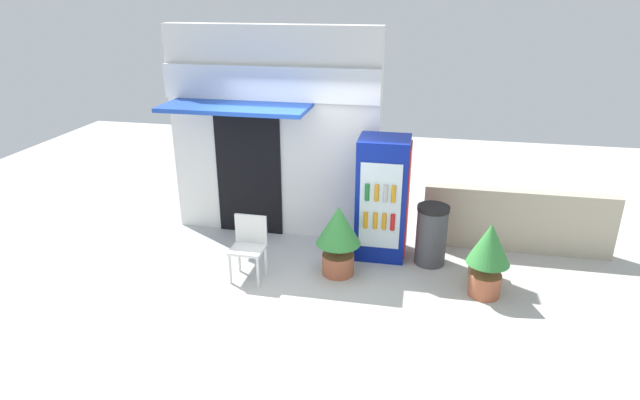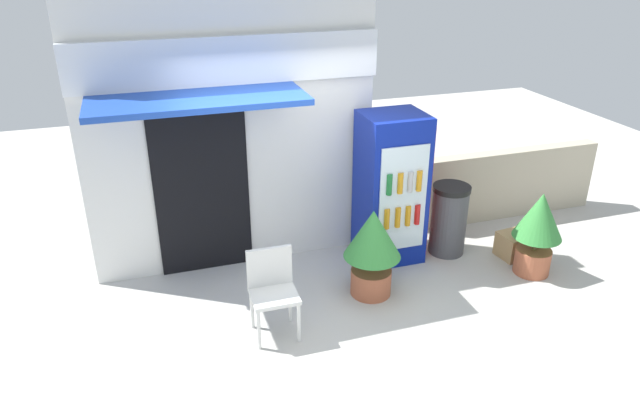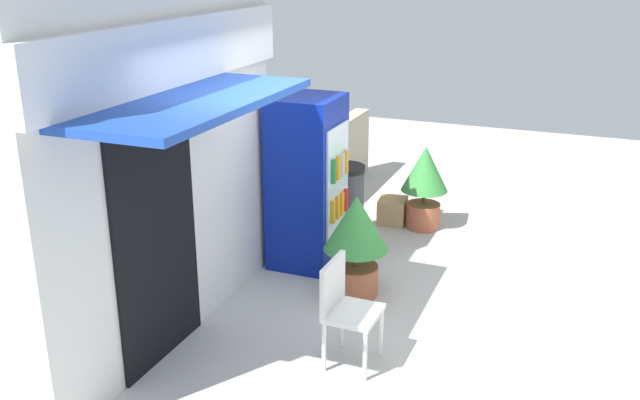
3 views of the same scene
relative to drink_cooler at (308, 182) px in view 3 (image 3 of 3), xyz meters
name	(u,v)px [view 3 (image 3 of 3)]	position (x,y,z in m)	size (l,w,h in m)	color
ground	(372,330)	(-1.13, -1.08, -0.89)	(16.00, 16.00, 0.00)	beige
storefront_building	(164,148)	(-1.77, 0.49, 0.76)	(3.25, 1.15, 3.22)	silver
drink_cooler	(308,182)	(0.00, 0.00, 0.00)	(0.73, 0.71, 1.78)	navy
plastic_chair	(344,304)	(-1.69, -1.02, -0.38)	(0.45, 0.40, 0.87)	silver
potted_plant_near_shop	(356,236)	(-0.52, -0.71, -0.29)	(0.61, 0.61, 1.00)	#AD5B3D
potted_plant_curbside	(425,180)	(1.42, -0.88, -0.29)	(0.55, 0.55, 1.00)	#AD5B3D
trash_bin	(345,203)	(0.72, -0.14, -0.45)	(0.45, 0.45, 0.88)	#47474C
stone_boundary_wall	(328,165)	(1.96, 0.54, -0.41)	(2.74, 0.21, 0.95)	#B7AD93
cardboard_box	(392,211)	(1.44, -0.50, -0.74)	(0.35, 0.32, 0.30)	tan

